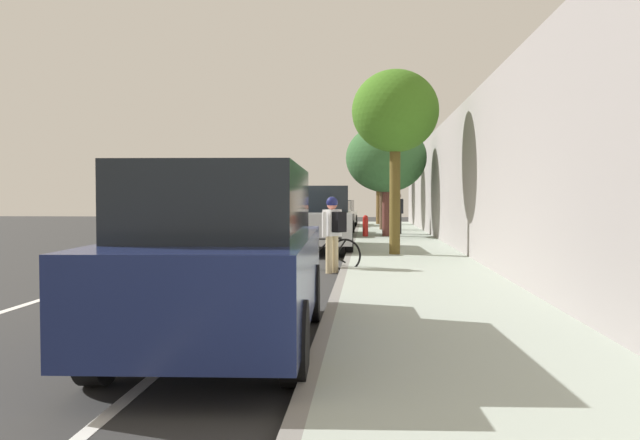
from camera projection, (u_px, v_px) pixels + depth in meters
The scene contains 18 objects.
ground at pixel (295, 256), 17.94m from camera, with size 72.12×72.12×0.00m, color #2F2F2F.
sidewalk at pixel (406, 254), 17.71m from camera, with size 3.04×45.07×0.12m, color #9FAB9E.
curb_edge at pixel (349, 254), 17.82m from camera, with size 0.16×45.07×0.12m, color gray.
lane_stripe_centre at pixel (180, 256), 17.74m from camera, with size 0.14×44.20×0.01m.
lane_stripe_bike_edge at pixel (298, 256), 17.94m from camera, with size 0.12×45.07×0.01m, color white.
building_facade at pixel (471, 180), 17.50m from camera, with size 0.50×45.07×4.28m, color gray.
parked_suv_dark_blue_nearest at pixel (226, 254), 6.96m from camera, with size 2.12×4.77×1.99m.
parked_suv_silver_second at pixel (320, 218), 19.35m from camera, with size 2.10×4.77×1.99m.
parked_sedan_black_mid at pixel (331, 219), 26.36m from camera, with size 1.94×4.45×1.52m.
parked_sedan_white_far at pixel (339, 214), 34.83m from camera, with size 2.03×4.49×1.52m.
bicycle_at_curb at pixel (325, 253), 14.25m from camera, with size 1.68×0.72×0.80m.
cyclist_with_backpack at pixel (333, 227), 13.75m from camera, with size 0.53×0.55×1.67m.
street_tree_near_cyclist at pixel (395, 113), 16.95m from camera, with size 2.33×2.33×4.97m.
street_tree_mid_block at pixel (386, 158), 24.99m from camera, with size 3.20×3.20×4.47m.
street_tree_far_end at pixel (383, 166), 30.25m from camera, with size 2.38×2.38×4.28m.
street_tree_corner at pixel (380, 170), 36.56m from camera, with size 2.52×2.52×4.50m.
pedestrian_on_phone at pixel (398, 211), 26.59m from camera, with size 0.46×0.48×1.73m.
fire_hydrant at pixel (365, 226), 24.92m from camera, with size 0.22×0.22×0.84m.
Camera 1 is at (2.05, -17.79, 1.65)m, focal length 35.43 mm.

